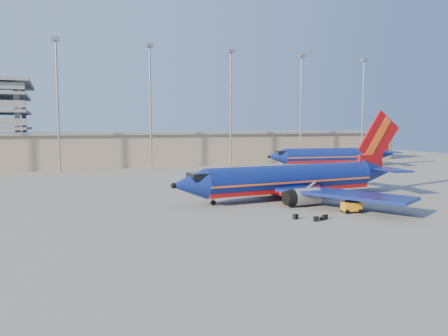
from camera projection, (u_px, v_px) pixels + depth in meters
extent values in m
plane|color=slate|center=(255.00, 198.00, 61.05)|extent=(220.00, 220.00, 0.00)
cube|color=gray|center=(197.00, 148.00, 118.08)|extent=(120.00, 15.00, 8.00)
cube|color=slate|center=(197.00, 133.00, 117.68)|extent=(122.00, 16.00, 0.60)
cylinder|color=gray|center=(58.00, 107.00, 93.35)|extent=(0.44, 0.44, 28.00)
cube|color=gray|center=(55.00, 39.00, 91.99)|extent=(1.60, 1.60, 0.70)
cylinder|color=gray|center=(151.00, 109.00, 100.58)|extent=(0.44, 0.44, 28.00)
cube|color=gray|center=(150.00, 45.00, 99.22)|extent=(1.60, 1.60, 0.70)
cylinder|color=gray|center=(231.00, 110.00, 107.81)|extent=(0.44, 0.44, 28.00)
cube|color=gray|center=(231.00, 51.00, 106.45)|extent=(1.60, 1.60, 0.70)
cylinder|color=gray|center=(301.00, 111.00, 115.04)|extent=(0.44, 0.44, 28.00)
cube|color=gray|center=(302.00, 56.00, 113.68)|extent=(1.60, 1.60, 0.70)
cylinder|color=gray|center=(363.00, 112.00, 122.26)|extent=(0.44, 0.44, 28.00)
cube|color=gray|center=(364.00, 60.00, 120.90)|extent=(1.60, 1.60, 0.70)
cylinder|color=navy|center=(290.00, 179.00, 59.71)|extent=(25.21, 5.56, 3.85)
cube|color=#AC0D0E|center=(290.00, 186.00, 59.81)|extent=(25.16, 4.83, 1.35)
cube|color=#FF5B15|center=(290.00, 181.00, 59.74)|extent=(25.21, 5.60, 0.23)
cone|color=navy|center=(189.00, 185.00, 53.48)|extent=(4.63, 4.15, 3.85)
cube|color=black|center=(199.00, 176.00, 53.96)|extent=(2.68, 2.87, 0.83)
cone|color=navy|center=(374.00, 171.00, 66.13)|extent=(5.67, 4.22, 3.85)
cube|color=#AC0D0E|center=(370.00, 162.00, 65.64)|extent=(4.40, 0.87, 2.29)
cube|color=#AC0D0E|center=(378.00, 138.00, 65.91)|extent=(7.65, 0.86, 8.31)
cube|color=#FF5B15|center=(377.00, 138.00, 65.83)|extent=(5.11, 0.78, 6.52)
cube|color=navy|center=(356.00, 166.00, 69.09)|extent=(4.84, 7.27, 0.23)
cube|color=navy|center=(390.00, 170.00, 62.71)|extent=(4.03, 7.04, 0.23)
cube|color=navy|center=(265.00, 178.00, 68.72)|extent=(10.44, 16.96, 0.36)
cube|color=navy|center=(343.00, 194.00, 52.21)|extent=(12.17, 16.71, 0.36)
cube|color=#AC0D0E|center=(293.00, 189.00, 60.07)|extent=(6.51, 4.48, 1.04)
cylinder|color=gray|center=(262.00, 186.00, 64.22)|extent=(3.89, 2.44, 2.19)
cylinder|color=gray|center=(305.00, 197.00, 54.46)|extent=(3.89, 2.44, 2.19)
cylinder|color=gray|center=(213.00, 201.00, 55.07)|extent=(0.27, 0.27, 1.15)
cylinder|color=black|center=(213.00, 203.00, 55.09)|extent=(0.68, 0.31, 0.67)
cylinder|color=black|center=(288.00, 192.00, 63.04)|extent=(0.91, 0.63, 0.88)
cylinder|color=black|center=(311.00, 198.00, 58.16)|extent=(0.91, 0.63, 0.88)
cylinder|color=navy|center=(331.00, 156.00, 107.96)|extent=(24.66, 6.68, 3.76)
cube|color=#AC0D0E|center=(331.00, 159.00, 108.05)|extent=(24.57, 5.98, 1.32)
cube|color=#FF5B15|center=(331.00, 157.00, 107.98)|extent=(24.66, 6.72, 0.22)
cone|color=navy|center=(277.00, 157.00, 104.43)|extent=(4.69, 4.25, 3.76)
cube|color=black|center=(282.00, 152.00, 104.66)|extent=(2.74, 2.92, 0.81)
cone|color=navy|center=(383.00, 153.00, 111.58)|extent=(5.70, 4.37, 3.76)
cube|color=#AC0D0E|center=(381.00, 148.00, 111.25)|extent=(4.30, 1.07, 2.23)
cube|color=#AC0D0E|center=(386.00, 134.00, 111.26)|extent=(7.44, 1.23, 8.11)
cube|color=#FF5B15|center=(386.00, 134.00, 111.21)|extent=(4.98, 1.02, 6.36)
cube|color=navy|center=(374.00, 150.00, 114.76)|extent=(3.61, 6.74, 0.22)
cube|color=navy|center=(390.00, 152.00, 108.10)|extent=(4.99, 7.14, 0.22)
cylinder|color=black|center=(331.00, 165.00, 108.18)|extent=(0.79, 0.79, 0.91)
cube|color=orange|center=(351.00, 206.00, 50.29)|extent=(2.28, 1.52, 1.01)
cube|color=black|center=(351.00, 201.00, 50.24)|extent=(1.17, 1.25, 0.35)
cylinder|color=black|center=(343.00, 210.00, 50.71)|extent=(0.54, 0.26, 0.52)
cylinder|color=black|center=(347.00, 212.00, 49.63)|extent=(0.54, 0.26, 0.52)
cylinder|color=black|center=(355.00, 209.00, 51.05)|extent=(0.54, 0.26, 0.52)
cylinder|color=black|center=(360.00, 211.00, 49.97)|extent=(0.54, 0.26, 0.52)
cube|color=black|center=(316.00, 219.00, 45.83)|extent=(0.55, 0.43, 0.52)
cube|color=black|center=(322.00, 218.00, 46.45)|extent=(0.52, 0.45, 0.35)
cube|color=black|center=(325.00, 217.00, 46.94)|extent=(0.71, 0.55, 0.48)
cube|color=black|center=(295.00, 217.00, 46.89)|extent=(0.62, 0.57, 0.54)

